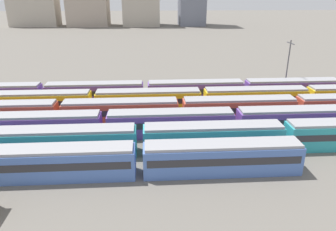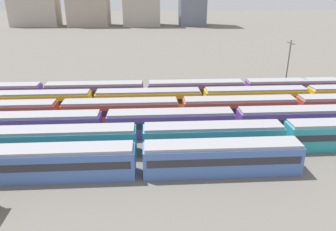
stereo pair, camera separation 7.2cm
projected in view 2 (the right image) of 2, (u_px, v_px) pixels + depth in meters
ground_plane at (26, 131)px, 47.51m from camera, size 600.00×600.00×0.00m
train_track_0 at (54, 162)px, 35.19m from camera, size 55.80×3.06×3.75m
train_track_1 at (284, 136)px, 41.62m from camera, size 112.50×3.06×3.75m
train_track_2 at (235, 121)px, 46.15m from camera, size 74.70×3.06×3.75m
train_track_3 at (239, 109)px, 51.09m from camera, size 93.60×3.06×3.75m
train_track_4 at (307, 97)px, 56.69m from camera, size 112.50×3.06×3.75m
train_track_5 at (146, 91)px, 59.89m from camera, size 74.70×3.06×3.75m
catenary_pole_1 at (288, 65)px, 62.65m from camera, size 0.24×3.20×10.77m
distant_building_0 at (34, 3)px, 181.99m from camera, size 26.78×13.39×25.63m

